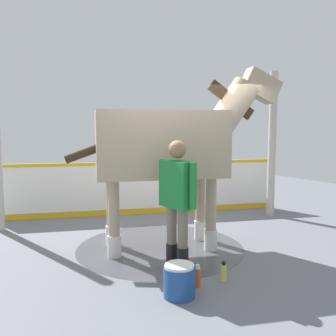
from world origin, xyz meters
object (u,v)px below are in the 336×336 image
Objects in this scene: handler at (177,196)px; bottle_spray at (198,277)px; wash_bucket at (179,281)px; bottle_shampoo at (223,272)px; horse at (168,145)px.

bottle_spray is (0.08, 0.54, -0.86)m from handler.
wash_bucket reaches higher than bottle_shampoo.
wash_bucket is (0.83, 1.48, -1.41)m from horse.
handler is at bearing -63.70° from bottle_shampoo.
wash_bucket is 0.34m from bottle_spray.
handler reaches higher than wash_bucket.
handler is 6.91× the size of bottle_shampoo.
horse is 1.87× the size of handler.
bottle_spray is at bearing 76.45° from handler.
handler reaches higher than bottle_shampoo.
wash_bucket is (0.41, 0.63, -0.80)m from handler.
horse reaches higher than bottle_spray.
bottle_shampoo is 0.92× the size of bottle_spray.
handler is 1.08m from bottle_shampoo.
handler reaches higher than bottle_spray.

